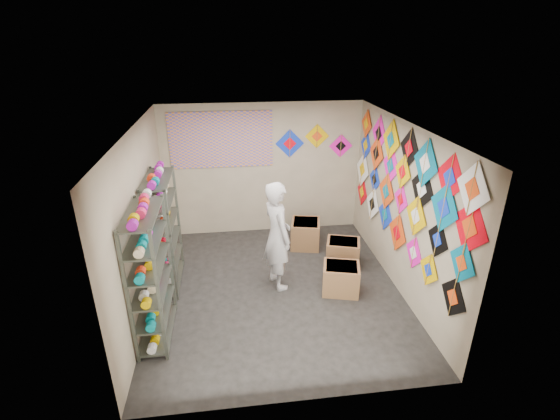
{
  "coord_description": "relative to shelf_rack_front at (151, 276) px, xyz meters",
  "views": [
    {
      "loc": [
        -0.67,
        -5.6,
        3.91
      ],
      "look_at": [
        0.1,
        0.3,
        1.3
      ],
      "focal_mm": 26.0,
      "sensor_mm": 36.0,
      "label": 1
    }
  ],
  "objects": [
    {
      "name": "kite_wall_display",
      "position": [
        3.76,
        0.86,
        0.74
      ],
      "size": [
        0.06,
        4.37,
        2.05
      ],
      "color": "black",
      "rests_on": "room_walls"
    },
    {
      "name": "shopkeeper",
      "position": [
        1.82,
        1.01,
        -0.03
      ],
      "size": [
        0.93,
        0.83,
        1.83
      ],
      "primitive_type": "imported",
      "rotation": [
        0.0,
        0.0,
        1.89
      ],
      "color": "silver",
      "rests_on": "ground"
    },
    {
      "name": "carton_c",
      "position": [
        2.53,
        2.28,
        -0.69
      ],
      "size": [
        0.66,
        0.71,
        0.52
      ],
      "primitive_type": "cube",
      "rotation": [
        0.0,
        0.0,
        -0.22
      ],
      "color": "brown",
      "rests_on": "ground"
    },
    {
      "name": "string_spools",
      "position": [
        -0.0,
        0.65,
        0.1
      ],
      "size": [
        0.12,
        2.36,
        0.12
      ],
      "color": "#F0205E",
      "rests_on": "ground"
    },
    {
      "name": "shelf_rack_back",
      "position": [
        0.0,
        1.3,
        0.0
      ],
      "size": [
        0.4,
        1.1,
        1.9
      ],
      "primitive_type": "cube",
      "color": "#4C5147",
      "rests_on": "ground"
    },
    {
      "name": "carton_a",
      "position": [
        2.82,
        0.66,
        -0.71
      ],
      "size": [
        0.68,
        0.61,
        0.48
      ],
      "primitive_type": "cube",
      "rotation": [
        0.0,
        0.0,
        -0.26
      ],
      "color": "brown",
      "rests_on": "ground"
    },
    {
      "name": "room_walls",
      "position": [
        1.78,
        0.85,
        0.69
      ],
      "size": [
        4.5,
        4.5,
        4.5
      ],
      "color": "tan",
      "rests_on": "ground"
    },
    {
      "name": "carton_b",
      "position": [
        3.08,
        1.48,
        -0.71
      ],
      "size": [
        0.7,
        0.63,
        0.48
      ],
      "primitive_type": "cube",
      "rotation": [
        0.0,
        0.0,
        -0.3
      ],
      "color": "brown",
      "rests_on": "ground"
    },
    {
      "name": "back_wall_kites",
      "position": [
        2.8,
        3.09,
        0.94
      ],
      "size": [
        1.58,
        0.02,
        0.7
      ],
      "color": "#1236D3",
      "rests_on": "room_walls"
    },
    {
      "name": "poster",
      "position": [
        0.98,
        3.08,
        1.05
      ],
      "size": [
        2.0,
        0.01,
        1.1
      ],
      "primitive_type": "cube",
      "color": "#5E55B8",
      "rests_on": "room_walls"
    },
    {
      "name": "ground",
      "position": [
        1.78,
        0.85,
        -0.95
      ],
      "size": [
        4.5,
        4.5,
        0.0
      ],
      "primitive_type": "plane",
      "color": "black"
    },
    {
      "name": "shelf_rack_front",
      "position": [
        0.0,
        0.0,
        0.0
      ],
      "size": [
        0.4,
        1.1,
        1.9
      ],
      "primitive_type": "cube",
      "color": "#4C5147",
      "rests_on": "ground"
    }
  ]
}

